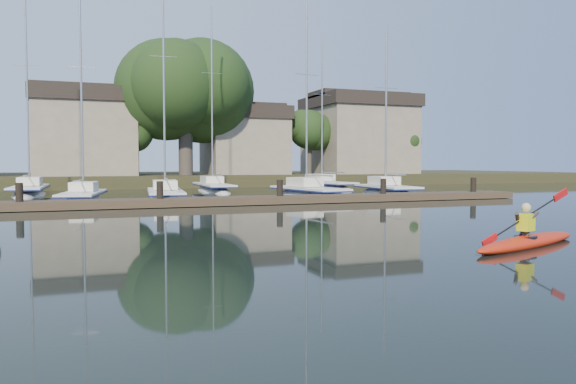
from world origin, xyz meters
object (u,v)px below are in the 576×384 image
object	(u,v)px
sailboat_3	(308,200)
sailboat_7	(323,192)
sailboat_1	(83,205)
kayak	(528,239)
sailboat_2	(165,203)
sailboat_6	(213,194)
sailboat_4	(387,198)
dock	(222,201)
sailboat_5	(29,198)

from	to	relation	value
sailboat_3	sailboat_7	bearing A→B (deg)	53.36
sailboat_1	sailboat_3	xyz separation A→B (m)	(12.67, -0.49, -0.02)
kayak	sailboat_2	size ratio (longest dim) A/B	0.34
sailboat_3	sailboat_6	bearing A→B (deg)	105.67
kayak	sailboat_1	bearing A→B (deg)	95.45
sailboat_4	kayak	bearing A→B (deg)	-108.06
dock	sailboat_5	world-z (taller)	sailboat_5
kayak	sailboat_2	world-z (taller)	sailboat_2
dock	sailboat_3	xyz separation A→B (m)	(6.28, 4.11, -0.39)
kayak	sailboat_6	size ratio (longest dim) A/B	0.32
dock	sailboat_2	world-z (taller)	sailboat_2
sailboat_2	sailboat_3	xyz separation A→B (m)	(8.38, -0.46, -0.02)
sailboat_2	sailboat_5	bearing A→B (deg)	138.99
dock	sailboat_7	xyz separation A→B (m)	(11.26, 13.05, -0.39)
dock	sailboat_5	xyz separation A→B (m)	(-9.55, 12.51, -0.38)
dock	sailboat_1	xyz separation A→B (m)	(-6.39, 4.60, -0.37)
sailboat_3	sailboat_7	world-z (taller)	sailboat_7
sailboat_1	sailboat_5	distance (m)	8.52
sailboat_3	sailboat_5	size ratio (longest dim) A/B	0.89
sailboat_5	sailboat_6	bearing A→B (deg)	3.50
sailboat_5	sailboat_4	bearing A→B (deg)	-19.18
sailboat_2	sailboat_4	bearing A→B (deg)	5.16
sailboat_7	sailboat_5	bearing A→B (deg)	171.00
kayak	sailboat_3	world-z (taller)	sailboat_3
sailboat_1	sailboat_4	world-z (taller)	sailboat_1
sailboat_5	sailboat_6	xyz separation A→B (m)	(12.06, 0.40, 0.01)
sailboat_3	sailboat_4	size ratio (longest dim) A/B	1.07
sailboat_4	sailboat_7	distance (m)	8.66
kayak	sailboat_4	world-z (taller)	sailboat_4
sailboat_1	sailboat_5	world-z (taller)	sailboat_5
sailboat_1	sailboat_2	world-z (taller)	sailboat_2
sailboat_1	sailboat_4	bearing A→B (deg)	8.62
dock	sailboat_4	bearing A→B (deg)	20.44
dock	kayak	bearing A→B (deg)	-76.62
sailboat_6	sailboat_7	bearing A→B (deg)	2.68
sailboat_4	sailboat_2	bearing A→B (deg)	-177.27
sailboat_4	sailboat_6	bearing A→B (deg)	140.94
sailboat_7	sailboat_1	bearing A→B (deg)	-164.91
kayak	sailboat_5	world-z (taller)	sailboat_5
dock	sailboat_7	size ratio (longest dim) A/B	2.67
dock	sailboat_5	size ratio (longest dim) A/B	2.39
sailboat_6	sailboat_7	world-z (taller)	sailboat_6
sailboat_7	sailboat_4	bearing A→B (deg)	-96.83
sailboat_1	sailboat_5	bearing A→B (deg)	121.02
dock	sailboat_1	bearing A→B (deg)	144.26
sailboat_1	sailboat_3	distance (m)	12.68
kayak	dock	bearing A→B (deg)	82.48
sailboat_1	sailboat_5	size ratio (longest dim) A/B	0.86
dock	sailboat_3	bearing A→B (deg)	33.18
dock	sailboat_4	world-z (taller)	sailboat_4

